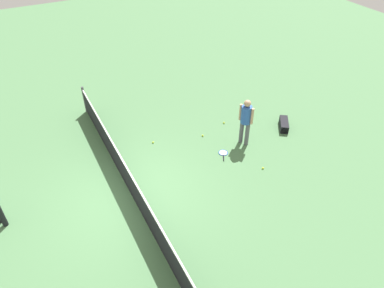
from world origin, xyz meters
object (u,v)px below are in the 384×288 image
(tennis_racket_near_player, at_px, (223,153))
(tennis_ball_baseline, at_px, (224,123))
(tennis_ball_by_net, at_px, (203,136))
(tennis_ball_midcourt, at_px, (153,142))
(equipment_bag, at_px, (284,125))
(player_near_side, at_px, (246,119))
(tennis_ball_near_player, at_px, (263,168))

(tennis_racket_near_player, distance_m, tennis_ball_baseline, 1.75)
(tennis_ball_by_net, distance_m, tennis_ball_midcourt, 1.76)
(tennis_ball_baseline, xyz_separation_m, equipment_bag, (-1.25, -1.77, 0.11))
(tennis_racket_near_player, height_order, tennis_ball_by_net, tennis_ball_by_net)
(tennis_racket_near_player, xyz_separation_m, equipment_bag, (0.23, -2.70, 0.13))
(player_near_side, distance_m, tennis_ball_by_net, 1.74)
(tennis_ball_near_player, relative_size, equipment_bag, 0.08)
(tennis_ball_by_net, bearing_deg, tennis_ball_near_player, -160.27)
(equipment_bag, bearing_deg, player_near_side, 91.84)
(tennis_ball_near_player, height_order, tennis_ball_midcourt, same)
(tennis_racket_near_player, height_order, tennis_ball_midcourt, tennis_ball_midcourt)
(player_near_side, relative_size, tennis_ball_near_player, 25.76)
(tennis_racket_near_player, bearing_deg, player_near_side, -79.14)
(tennis_ball_midcourt, bearing_deg, tennis_ball_near_player, -137.97)
(tennis_ball_midcourt, bearing_deg, tennis_ball_by_net, -104.83)
(player_near_side, distance_m, equipment_bag, 2.00)
(player_near_side, bearing_deg, tennis_ball_midcourt, 62.64)
(player_near_side, distance_m, tennis_ball_near_player, 1.72)
(tennis_ball_by_net, xyz_separation_m, tennis_ball_baseline, (0.33, -1.08, 0.00))
(tennis_ball_midcourt, distance_m, tennis_ball_baseline, 2.78)
(tennis_ball_near_player, bearing_deg, tennis_ball_by_net, 19.73)
(tennis_ball_midcourt, bearing_deg, player_near_side, -117.36)
(tennis_ball_by_net, bearing_deg, tennis_ball_midcourt, 75.17)
(tennis_racket_near_player, relative_size, tennis_ball_near_player, 8.96)
(tennis_ball_baseline, bearing_deg, tennis_ball_near_player, 175.16)
(player_near_side, xyz_separation_m, tennis_racket_near_player, (-0.17, 0.91, -1.00))
(tennis_ball_by_net, relative_size, equipment_bag, 0.08)
(tennis_ball_midcourt, xyz_separation_m, equipment_bag, (-1.37, -4.55, 0.11))
(tennis_ball_near_player, distance_m, tennis_ball_by_net, 2.53)
(player_near_side, distance_m, tennis_ball_midcourt, 3.25)
(tennis_ball_baseline, bearing_deg, player_near_side, 178.79)
(equipment_bag, bearing_deg, tennis_ball_by_net, 72.17)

